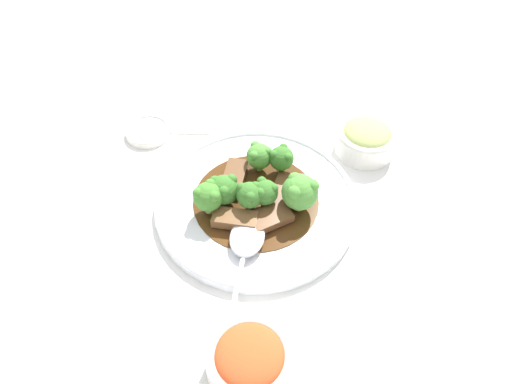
# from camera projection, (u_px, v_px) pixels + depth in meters

# --- Properties ---
(ground_plane) EXTENTS (4.00, 4.00, 0.00)m
(ground_plane) POSITION_uv_depth(u_px,v_px,m) (256.00, 206.00, 0.77)
(ground_plane) COLOR white
(main_plate) EXTENTS (0.31, 0.31, 0.02)m
(main_plate) POSITION_uv_depth(u_px,v_px,m) (256.00, 202.00, 0.77)
(main_plate) COLOR white
(main_plate) RESTS_ON ground_plane
(beef_strip_0) EXTENTS (0.07, 0.03, 0.02)m
(beef_strip_0) POSITION_uv_depth(u_px,v_px,m) (235.00, 219.00, 0.72)
(beef_strip_0) COLOR brown
(beef_strip_0) RESTS_ON main_plate
(beef_strip_1) EXTENTS (0.05, 0.07, 0.01)m
(beef_strip_1) POSITION_uv_depth(u_px,v_px,m) (284.00, 190.00, 0.76)
(beef_strip_1) COLOR brown
(beef_strip_1) RESTS_ON main_plate
(beef_strip_2) EXTENTS (0.04, 0.07, 0.01)m
(beef_strip_2) POSITION_uv_depth(u_px,v_px,m) (235.00, 176.00, 0.78)
(beef_strip_2) COLOR brown
(beef_strip_2) RESTS_ON main_plate
(beef_strip_3) EXTENTS (0.08, 0.07, 0.01)m
(beef_strip_3) POSITION_uv_depth(u_px,v_px,m) (268.00, 219.00, 0.73)
(beef_strip_3) COLOR brown
(beef_strip_3) RESTS_ON main_plate
(broccoli_floret_0) EXTENTS (0.04, 0.04, 0.05)m
(broccoli_floret_0) POSITION_uv_depth(u_px,v_px,m) (259.00, 156.00, 0.78)
(broccoli_floret_0) COLOR #7FA84C
(broccoli_floret_0) RESTS_ON main_plate
(broccoli_floret_1) EXTENTS (0.05, 0.05, 0.05)m
(broccoli_floret_1) POSITION_uv_depth(u_px,v_px,m) (224.00, 189.00, 0.73)
(broccoli_floret_1) COLOR #8EB756
(broccoli_floret_1) RESTS_ON main_plate
(broccoli_floret_2) EXTENTS (0.04, 0.04, 0.05)m
(broccoli_floret_2) POSITION_uv_depth(u_px,v_px,m) (281.00, 158.00, 0.78)
(broccoli_floret_2) COLOR #8EB756
(broccoli_floret_2) RESTS_ON main_plate
(broccoli_floret_3) EXTENTS (0.05, 0.05, 0.06)m
(broccoli_floret_3) POSITION_uv_depth(u_px,v_px,m) (300.00, 191.00, 0.72)
(broccoli_floret_3) COLOR #7FA84C
(broccoli_floret_3) RESTS_ON main_plate
(broccoli_floret_4) EXTENTS (0.04, 0.04, 0.05)m
(broccoli_floret_4) POSITION_uv_depth(u_px,v_px,m) (250.00, 195.00, 0.72)
(broccoli_floret_4) COLOR #8EB756
(broccoli_floret_4) RESTS_ON main_plate
(broccoli_floret_5) EXTENTS (0.04, 0.04, 0.05)m
(broccoli_floret_5) POSITION_uv_depth(u_px,v_px,m) (208.00, 196.00, 0.72)
(broccoli_floret_5) COLOR #7FA84C
(broccoli_floret_5) RESTS_ON main_plate
(broccoli_floret_6) EXTENTS (0.04, 0.04, 0.05)m
(broccoli_floret_6) POSITION_uv_depth(u_px,v_px,m) (265.00, 192.00, 0.73)
(broccoli_floret_6) COLOR #7FA84C
(broccoli_floret_6) RESTS_ON main_plate
(serving_spoon) EXTENTS (0.05, 0.22, 0.01)m
(serving_spoon) POSITION_uv_depth(u_px,v_px,m) (245.00, 245.00, 0.69)
(serving_spoon) COLOR silver
(serving_spoon) RESTS_ON main_plate
(side_bowl_kimchi) EXTENTS (0.10, 0.10, 0.06)m
(side_bowl_kimchi) POSITION_uv_depth(u_px,v_px,m) (250.00, 360.00, 0.58)
(side_bowl_kimchi) COLOR white
(side_bowl_kimchi) RESTS_ON ground_plane
(side_bowl_appetizer) EXTENTS (0.10, 0.10, 0.05)m
(side_bowl_appetizer) POSITION_uv_depth(u_px,v_px,m) (366.00, 138.00, 0.84)
(side_bowl_appetizer) COLOR white
(side_bowl_appetizer) RESTS_ON ground_plane
(sauce_dish) EXTENTS (0.08, 0.08, 0.01)m
(sauce_dish) POSITION_uv_depth(u_px,v_px,m) (148.00, 131.00, 0.88)
(sauce_dish) COLOR white
(sauce_dish) RESTS_ON ground_plane
(paper_napkin) EXTENTS (0.10, 0.11, 0.01)m
(paper_napkin) POSITION_uv_depth(u_px,v_px,m) (191.00, 115.00, 0.91)
(paper_napkin) COLOR silver
(paper_napkin) RESTS_ON ground_plane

